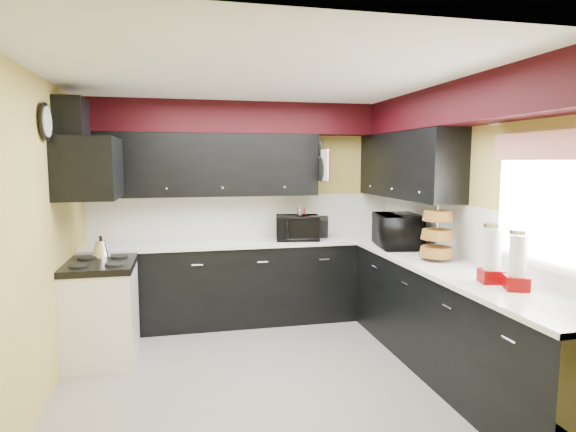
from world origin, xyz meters
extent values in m
plane|color=gray|center=(0.00, 0.00, 0.00)|extent=(3.60, 3.60, 0.00)
cube|color=#E0C666|center=(0.00, 1.80, 1.25)|extent=(3.60, 0.06, 2.50)
cube|color=#E0C666|center=(1.80, 0.00, 1.25)|extent=(0.06, 3.60, 2.50)
cube|color=#E0C666|center=(-1.80, 0.00, 1.25)|extent=(0.06, 3.60, 2.50)
cube|color=white|center=(0.00, 0.00, 2.50)|extent=(3.60, 3.60, 0.06)
cube|color=black|center=(0.00, 1.50, 0.45)|extent=(3.60, 0.60, 0.90)
cube|color=black|center=(1.50, -0.30, 0.45)|extent=(0.60, 3.00, 0.90)
cube|color=white|center=(0.00, 1.50, 0.92)|extent=(3.62, 0.64, 0.04)
cube|color=white|center=(1.50, -0.30, 0.92)|extent=(0.64, 3.02, 0.04)
cube|color=white|center=(0.00, 1.79, 1.19)|extent=(3.60, 0.02, 0.50)
cube|color=white|center=(1.79, 0.00, 1.19)|extent=(0.02, 3.60, 0.50)
cube|color=black|center=(-0.50, 1.62, 1.80)|extent=(2.60, 0.35, 0.70)
cube|color=black|center=(1.62, 0.90, 1.80)|extent=(0.35, 1.80, 0.70)
cube|color=black|center=(0.00, 1.62, 2.33)|extent=(3.60, 0.36, 0.35)
cube|color=black|center=(1.62, -0.18, 2.33)|extent=(0.36, 3.24, 0.35)
cube|color=white|center=(-1.50, 0.75, 0.43)|extent=(0.60, 0.75, 0.86)
cube|color=black|center=(-1.50, 0.75, 0.89)|extent=(0.62, 0.77, 0.06)
cube|color=black|center=(-1.55, 0.75, 1.78)|extent=(0.50, 0.78, 0.55)
cube|color=black|center=(-1.68, 0.75, 2.20)|extent=(0.24, 0.40, 0.40)
cube|color=red|center=(1.73, -0.90, 1.95)|extent=(0.04, 0.88, 0.20)
cube|color=white|center=(0.83, 1.30, 1.80)|extent=(0.03, 0.26, 0.35)
imported|color=black|center=(0.55, 1.44, 1.08)|extent=(0.55, 0.48, 0.28)
imported|color=black|center=(1.48, 0.77, 1.11)|extent=(0.52, 0.69, 0.34)
cylinder|color=silver|center=(0.60, 1.45, 1.01)|extent=(0.15, 0.15, 0.14)
cube|color=black|center=(0.89, 1.53, 1.06)|extent=(0.15, 0.18, 0.24)
camera|label=1|loc=(-0.75, -3.88, 1.84)|focal=30.00mm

